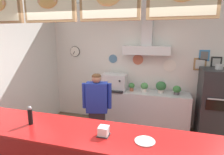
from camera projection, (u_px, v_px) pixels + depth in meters
name	position (u px, v px, depth m)	size (l,w,h in m)	color
back_wall_assembly	(139.00, 61.00, 4.60)	(4.74, 2.68, 3.04)	gray
back_prep_counter	(142.00, 110.00, 4.59)	(2.14, 0.54, 0.93)	#B7BABF
pizza_oven	(214.00, 106.00, 4.00)	(0.63, 0.72, 1.65)	#232326
shop_worker	(97.00, 110.00, 3.62)	(0.54, 0.31, 1.54)	#232328
espresso_machine	(115.00, 82.00, 4.61)	(0.58, 0.46, 0.39)	silver
potted_oregano	(177.00, 90.00, 4.24)	(0.18, 0.18, 0.20)	#4C4C51
potted_basil	(161.00, 86.00, 4.38)	(0.23, 0.23, 0.27)	beige
potted_sage	(132.00, 86.00, 4.52)	(0.14, 0.14, 0.20)	#9E563D
potted_thyme	(144.00, 87.00, 4.45)	(0.17, 0.17, 0.22)	beige
napkin_holder	(104.00, 131.00, 2.15)	(0.14, 0.13, 0.12)	#262628
pepper_grinder	(30.00, 115.00, 2.42)	(0.06, 0.06, 0.24)	black
condiment_plate	(145.00, 141.00, 2.03)	(0.22, 0.22, 0.01)	white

